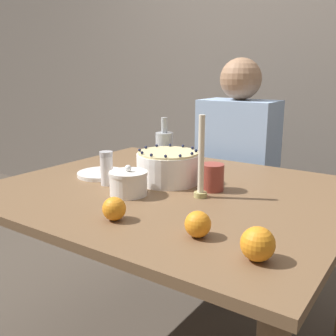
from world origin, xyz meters
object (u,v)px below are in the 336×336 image
cake (168,167)px  bottle (164,151)px  candle (201,164)px  person_man_blue_shirt (236,188)px  sugar_shaker (107,168)px  sugar_bowl (128,183)px

cake → bottle: 0.19m
candle → person_man_blue_shirt: bearing=105.5°
cake → person_man_blue_shirt: (-0.01, 0.69, -0.26)m
cake → person_man_blue_shirt: 0.73m
sugar_shaker → bottle: 0.32m
cake → candle: size_ratio=0.86×
person_man_blue_shirt → bottle: bearing=79.1°
sugar_shaker → person_man_blue_shirt: 0.91m
candle → bottle: size_ratio=1.22×
sugar_bowl → bottle: 0.38m
bottle → candle: bearing=-36.5°
candle → cake: bearing=155.2°
bottle → person_man_blue_shirt: size_ratio=0.19×
bottle → person_man_blue_shirt: 0.62m
cake → bottle: bearing=129.4°
sugar_shaker → candle: size_ratio=0.46×
sugar_shaker → person_man_blue_shirt: (0.16, 0.85, -0.26)m
person_man_blue_shirt → cake: bearing=91.2°
cake → person_man_blue_shirt: size_ratio=0.20×
cake → candle: (0.20, -0.09, 0.06)m
sugar_bowl → person_man_blue_shirt: (0.01, 0.90, -0.24)m
sugar_shaker → bottle: bottle is taller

